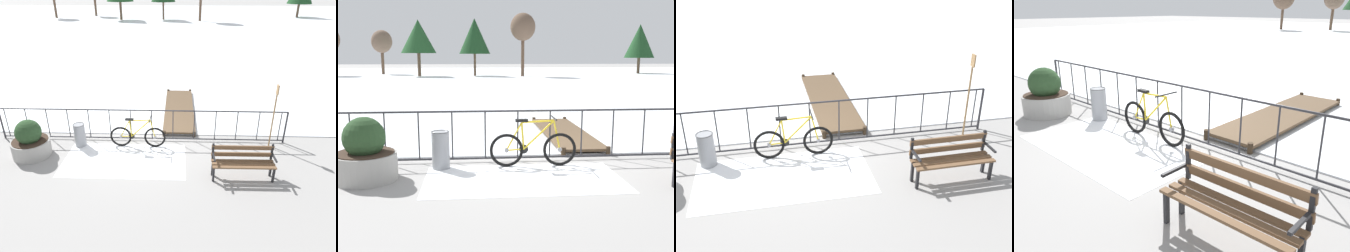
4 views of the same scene
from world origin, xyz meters
TOP-DOWN VIEW (x-y plane):
  - ground_plane at (0.00, 0.00)m, footprint 160.00×160.00m
  - frozen_pond at (0.00, 28.40)m, footprint 80.00×56.00m
  - snow_patch at (-0.36, -1.20)m, footprint 3.49×1.85m
  - railing_fence at (0.00, 0.00)m, footprint 9.06×0.06m
  - bicycle_near_railing at (-0.08, -0.40)m, footprint 1.71×0.52m
  - park_bench at (2.83, -1.88)m, footprint 1.60×0.50m
  - planter_with_shrub at (-3.13, -1.01)m, footprint 1.09×1.09m
  - trash_bin at (-1.87, -0.39)m, footprint 0.35×0.35m
  - oar_upright at (4.00, -0.21)m, footprint 0.04×0.16m
  - wooden_dock at (1.20, 2.38)m, footprint 1.10×4.27m

SIDE VIEW (x-z plane):
  - ground_plane at x=0.00m, z-range 0.00..0.00m
  - snow_patch at x=-0.36m, z-range 0.00..0.01m
  - frozen_pond at x=0.00m, z-range 0.00..0.03m
  - wooden_dock at x=1.20m, z-range 0.02..0.22m
  - bicycle_near_railing at x=-0.08m, z-range -0.12..0.86m
  - trash_bin at x=-1.87m, z-range 0.01..0.74m
  - planter_with_shrub at x=-3.13m, z-range -0.11..1.01m
  - park_bench at x=2.83m, z-range 0.07..0.96m
  - railing_fence at x=0.00m, z-range 0.02..1.09m
  - oar_upright at x=4.00m, z-range 0.15..2.13m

